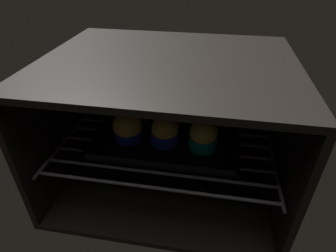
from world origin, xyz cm
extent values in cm
cube|color=black|center=(0.00, 22.00, -0.75)|extent=(59.00, 47.00, 1.50)
cube|color=black|center=(0.00, 22.00, 34.75)|extent=(59.00, 47.00, 1.50)
cube|color=black|center=(0.00, 44.75, 17.00)|extent=(59.00, 1.50, 34.00)
cube|color=black|center=(-28.75, 22.00, 17.00)|extent=(1.50, 47.00, 34.00)
cube|color=black|center=(28.75, 22.00, 17.00)|extent=(1.50, 47.00, 34.00)
cylinder|color=#4C494C|center=(0.00, 3.00, 13.60)|extent=(54.00, 0.80, 0.80)
cylinder|color=#4C494C|center=(0.00, 7.75, 13.60)|extent=(54.00, 0.80, 0.80)
cylinder|color=#4C494C|center=(0.00, 12.50, 13.60)|extent=(54.00, 0.80, 0.80)
cylinder|color=#4C494C|center=(0.00, 17.25, 13.60)|extent=(54.00, 0.80, 0.80)
cylinder|color=#4C494C|center=(0.00, 22.00, 13.60)|extent=(54.00, 0.80, 0.80)
cylinder|color=#4C494C|center=(0.00, 26.75, 13.60)|extent=(54.00, 0.80, 0.80)
cylinder|color=#4C494C|center=(0.00, 31.50, 13.60)|extent=(54.00, 0.80, 0.80)
cylinder|color=#4C494C|center=(0.00, 36.25, 13.60)|extent=(54.00, 0.80, 0.80)
cylinder|color=#4C494C|center=(0.00, 41.00, 13.60)|extent=(54.00, 0.80, 0.80)
cylinder|color=#4C494C|center=(-27.00, 22.00, 13.60)|extent=(0.80, 42.00, 0.80)
cylinder|color=#4C494C|center=(27.00, 22.00, 13.60)|extent=(0.80, 42.00, 0.80)
cube|color=black|center=(0.00, 22.17, 14.60)|extent=(36.78, 27.38, 1.20)
cube|color=black|center=(0.00, 8.89, 15.70)|extent=(36.78, 0.80, 1.00)
cube|color=black|center=(0.00, 35.46, 15.70)|extent=(36.78, 0.80, 1.00)
cube|color=black|center=(-17.99, 22.17, 15.70)|extent=(0.80, 27.38, 1.00)
cube|color=black|center=(17.99, 22.17, 15.70)|extent=(0.80, 27.38, 1.00)
cylinder|color=#1928B7|center=(-9.64, 17.68, 16.79)|extent=(7.14, 7.14, 3.18)
sphere|color=gold|center=(-9.64, 17.68, 19.16)|extent=(7.65, 7.65, 7.65)
sphere|color=#19511E|center=(-9.75, 17.60, 22.05)|extent=(2.26, 2.26, 2.26)
cylinder|color=#1928B7|center=(-0.16, 17.61, 16.79)|extent=(7.14, 7.14, 3.18)
sphere|color=gold|center=(-0.16, 17.61, 19.33)|extent=(6.82, 6.82, 6.82)
sphere|color=#1E6023|center=(-0.30, 17.51, 21.31)|extent=(1.77, 1.77, 1.77)
cylinder|color=#0C8C84|center=(9.64, 17.20, 16.79)|extent=(7.14, 7.14, 3.18)
sphere|color=gold|center=(9.64, 17.20, 19.57)|extent=(6.85, 6.85, 6.85)
sphere|color=#1E6023|center=(9.56, 17.00, 21.78)|extent=(1.84, 1.84, 1.84)
cylinder|color=#0C8C84|center=(-9.46, 26.53, 16.79)|extent=(7.14, 7.14, 3.18)
sphere|color=gold|center=(-9.46, 26.53, 19.63)|extent=(6.95, 6.95, 6.95)
sphere|color=#28702D|center=(-10.18, 26.90, 22.47)|extent=(1.69, 1.69, 1.69)
cylinder|color=red|center=(0.24, 26.63, 16.79)|extent=(7.14, 7.14, 3.18)
sphere|color=#DBBC60|center=(0.24, 26.63, 18.99)|extent=(6.81, 6.81, 6.81)
sphere|color=#1E6023|center=(-0.63, 26.73, 21.59)|extent=(2.08, 2.08, 2.08)
cylinder|color=red|center=(9.46, 26.94, 16.79)|extent=(7.14, 7.14, 3.18)
sphere|color=#DBBC60|center=(9.46, 26.94, 19.10)|extent=(7.62, 7.62, 7.62)
sphere|color=#19511E|center=(9.54, 26.92, 22.00)|extent=(2.23, 2.23, 2.23)
camera|label=1|loc=(10.55, -38.35, 57.81)|focal=29.62mm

